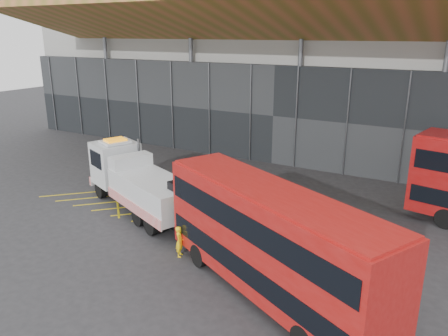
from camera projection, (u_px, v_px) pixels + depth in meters
The scene contains 6 objects.
ground_plane at pixel (172, 203), 28.06m from camera, with size 120.00×120.00×0.00m, color #2B2B2D.
road_markings at pixel (204, 210), 26.92m from camera, with size 21.56×7.16×0.01m.
construction_building at pixel (305, 49), 39.73m from camera, with size 55.00×23.97×18.00m.
recovery_truck at pixel (138, 181), 26.49m from camera, with size 11.11×6.31×3.99m.
bus_towed at pixel (270, 238), 17.45m from camera, with size 11.48×7.56×4.70m.
worker at pixel (180, 241), 21.19m from camera, with size 0.57×0.37×1.56m, color yellow.
Camera 1 is at (15.82, -21.04, 10.52)m, focal length 35.00 mm.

